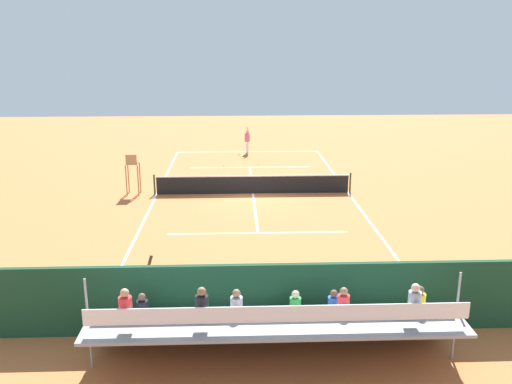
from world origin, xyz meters
TOP-DOWN VIEW (x-y plane):
  - ground_plane at (0.00, 0.00)m, footprint 60.00×60.00m
  - court_line_markings at (0.00, -0.04)m, footprint 10.10×22.20m
  - tennis_net at (0.00, 0.00)m, footprint 10.30×0.10m
  - backdrop_wall at (0.00, 14.00)m, footprint 18.00×0.16m
  - bleacher_stand at (-0.02, 15.36)m, footprint 9.06×2.40m
  - umpire_chair at (6.20, -0.11)m, footprint 0.67×0.67m
  - courtside_bench at (-2.59, 13.27)m, footprint 1.80×0.40m
  - equipment_bag at (-0.48, 13.40)m, footprint 0.90×0.36m
  - tennis_player at (0.04, -10.42)m, footprint 0.42×0.55m
  - tennis_racket at (0.46, -9.66)m, footprint 0.48×0.55m
  - tennis_ball_near at (-0.56, -6.79)m, footprint 0.07×0.07m
  - tennis_ball_far at (1.66, -6.54)m, footprint 0.07×0.07m
  - line_judge at (3.38, 13.25)m, footprint 0.36×0.53m

SIDE VIEW (x-z plane):
  - ground_plane at x=0.00m, z-range 0.00..0.00m
  - court_line_markings at x=0.00m, z-range 0.00..0.01m
  - tennis_racket at x=0.46m, z-range 0.00..0.03m
  - tennis_ball_near at x=-0.56m, z-range 0.00..0.07m
  - tennis_ball_far at x=1.66m, z-range 0.00..0.07m
  - equipment_bag at x=-0.48m, z-range 0.00..0.36m
  - tennis_net at x=0.00m, z-range -0.03..1.04m
  - courtside_bench at x=-2.59m, z-range 0.09..1.02m
  - bleacher_stand at x=-0.02m, z-range -0.28..2.20m
  - backdrop_wall at x=0.00m, z-range 0.00..2.00m
  - tennis_player at x=0.04m, z-range 0.05..1.98m
  - line_judge at x=3.38m, z-range 0.05..1.98m
  - umpire_chair at x=6.20m, z-range 0.24..2.38m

